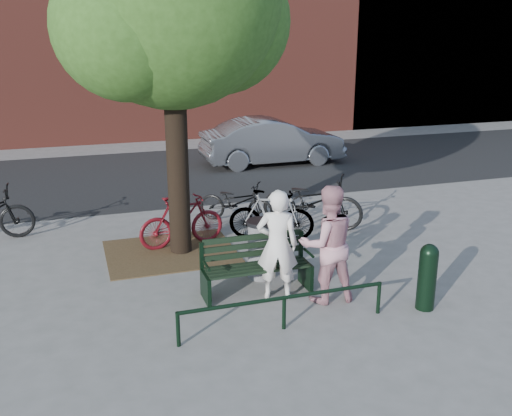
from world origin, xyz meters
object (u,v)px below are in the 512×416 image
object	(u,v)px
person_left	(277,245)
person_right	(327,244)
bollard	(427,275)
bicycle_c	(236,202)
parked_car	(272,141)
litter_bin	(261,249)
park_bench	(256,264)

from	to	relation	value
person_left	person_right	xyz separation A→B (m)	(0.69, -0.33, 0.05)
bollard	bicycle_c	world-z (taller)	bollard
bollard	parked_car	world-z (taller)	parked_car
litter_bin	bicycle_c	xyz separation A→B (m)	(0.44, 3.00, -0.06)
bicycle_c	person_left	bearing A→B (deg)	-151.02
bollard	park_bench	bearing A→B (deg)	148.82
park_bench	bollard	world-z (taller)	bollard
park_bench	litter_bin	distance (m)	0.59
park_bench	bicycle_c	size ratio (longest dim) A/B	1.02
park_bench	litter_bin	size ratio (longest dim) A/B	1.72
bollard	litter_bin	bearing A→B (deg)	136.42
person_left	park_bench	bearing A→B (deg)	-28.25
bollard	parked_car	xyz separation A→B (m)	(1.18, 10.09, 0.18)
park_bench	person_left	xyz separation A→B (m)	(0.26, -0.29, 0.40)
park_bench	bollard	size ratio (longest dim) A/B	1.68
person_left	person_right	distance (m)	0.76
person_right	bicycle_c	world-z (taller)	person_right
litter_bin	bicycle_c	bearing A→B (deg)	81.66
park_bench	person_right	distance (m)	1.22
bicycle_c	parked_car	size ratio (longest dim) A/B	0.38
park_bench	bollard	xyz separation A→B (m)	(2.25, -1.36, 0.08)
bicycle_c	person_right	bearing A→B (deg)	-140.97
parked_car	bollard	bearing A→B (deg)	173.23
bicycle_c	parked_car	distance (m)	5.88
person_right	litter_bin	bearing A→B (deg)	-55.22
person_right	litter_bin	size ratio (longest dim) A/B	1.83
bollard	parked_car	size ratio (longest dim) A/B	0.23
litter_bin	bicycle_c	world-z (taller)	litter_bin
park_bench	parked_car	xyz separation A→B (m)	(3.44, 8.73, 0.26)
litter_bin	parked_car	xyz separation A→B (m)	(3.16, 8.21, 0.22)
parked_car	bicycle_c	bearing A→B (deg)	152.30
person_right	bicycle_c	distance (m)	4.18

